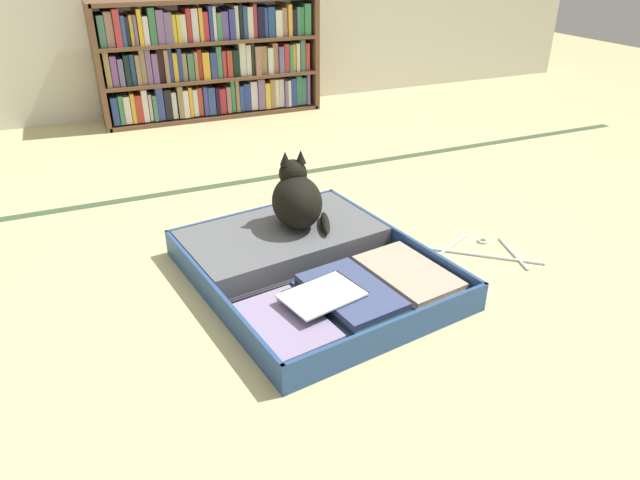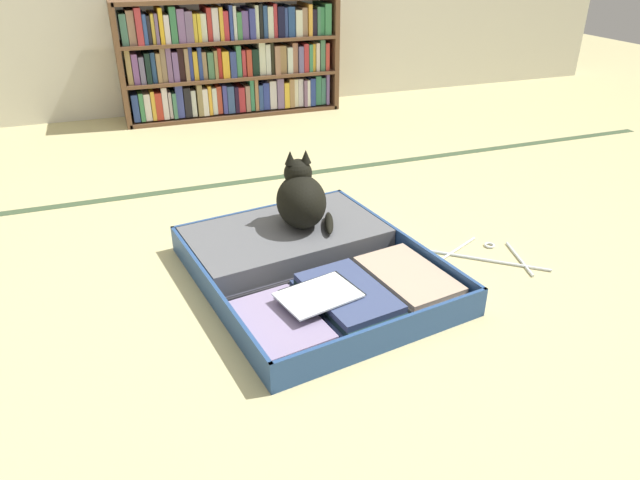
# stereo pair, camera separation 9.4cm
# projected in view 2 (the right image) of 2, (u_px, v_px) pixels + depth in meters

# --- Properties ---
(ground_plane) EXTENTS (10.00, 10.00, 0.00)m
(ground_plane) POSITION_uv_depth(u_px,v_px,m) (314.00, 293.00, 1.88)
(ground_plane) COLOR #C2B980
(tatami_border) EXTENTS (4.80, 0.05, 0.00)m
(tatami_border) POSITION_uv_depth(u_px,v_px,m) (242.00, 182.00, 2.73)
(tatami_border) COLOR #3B5034
(tatami_border) RESTS_ON ground_plane
(bookshelf) EXTENTS (1.38, 0.29, 0.72)m
(bookshelf) POSITION_uv_depth(u_px,v_px,m) (230.00, 59.00, 3.64)
(bookshelf) COLOR brown
(bookshelf) RESTS_ON ground_plane
(open_suitcase) EXTENTS (0.84, 0.97, 0.10)m
(open_suitcase) POSITION_uv_depth(u_px,v_px,m) (308.00, 262.00, 1.97)
(open_suitcase) COLOR navy
(open_suitcase) RESTS_ON ground_plane
(black_cat) EXTENTS (0.23, 0.26, 0.27)m
(black_cat) POSITION_uv_depth(u_px,v_px,m) (301.00, 199.00, 2.06)
(black_cat) COLOR black
(black_cat) RESTS_ON open_suitcase
(clothes_hanger) EXTENTS (0.35, 0.32, 0.01)m
(clothes_hanger) POSITION_uv_depth(u_px,v_px,m) (488.00, 255.00, 2.09)
(clothes_hanger) COLOR silver
(clothes_hanger) RESTS_ON ground_plane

